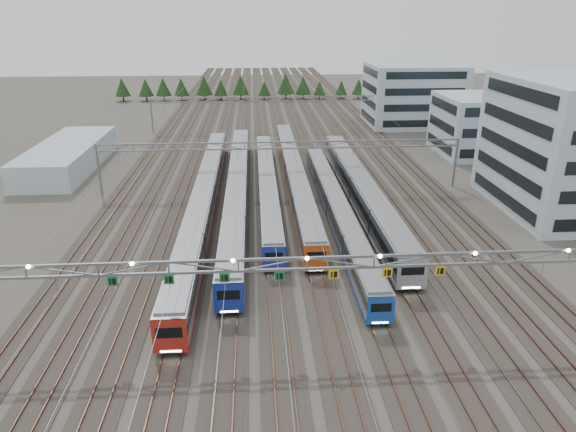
{
  "coord_description": "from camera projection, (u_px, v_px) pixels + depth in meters",
  "views": [
    {
      "loc": [
        -4.03,
        -37.38,
        26.52
      ],
      "look_at": [
        -0.21,
        20.06,
        3.5
      ],
      "focal_mm": 32.0,
      "sensor_mm": 36.0,
      "label": 1
    }
  ],
  "objects": [
    {
      "name": "train_a",
      "position": [
        205.0,
        197.0,
        72.24
      ],
      "size": [
        2.89,
        67.07,
        3.76
      ],
      "color": "black",
      "rests_on": "ground"
    },
    {
      "name": "train_e",
      "position": [
        336.0,
        207.0,
        69.55
      ],
      "size": [
        2.53,
        52.57,
        3.28
      ],
      "color": "black",
      "rests_on": "ground"
    },
    {
      "name": "train_f",
      "position": [
        360.0,
        189.0,
        74.98
      ],
      "size": [
        3.15,
        52.54,
        4.11
      ],
      "color": "black",
      "rests_on": "ground"
    },
    {
      "name": "train_d",
      "position": [
        294.0,
        174.0,
        82.96
      ],
      "size": [
        2.74,
        61.68,
        3.57
      ],
      "color": "black",
      "rests_on": "ground"
    },
    {
      "name": "treeline",
      "position": [
        283.0,
        86.0,
        163.98
      ],
      "size": [
        106.4,
        5.6,
        7.02
      ],
      "color": "#332114",
      "rests_on": "ground"
    },
    {
      "name": "train_b",
      "position": [
        237.0,
        187.0,
        76.54
      ],
      "size": [
        2.83,
        64.34,
        3.68
      ],
      "color": "black",
      "rests_on": "ground"
    },
    {
      "name": "gantry_near",
      "position": [
        306.0,
        267.0,
        41.98
      ],
      "size": [
        56.36,
        0.61,
        8.08
      ],
      "color": "slate",
      "rests_on": "ground"
    },
    {
      "name": "depot_bldg_south",
      "position": [
        573.0,
        146.0,
        71.0
      ],
      "size": [
        18.0,
        22.0,
        18.27
      ],
      "primitive_type": "cube",
      "color": "#A4BAC4",
      "rests_on": "ground"
    },
    {
      "name": "gantry_far",
      "position": [
        271.0,
        103.0,
        121.1
      ],
      "size": [
        56.36,
        0.36,
        8.0
      ],
      "color": "slate",
      "rests_on": "ground"
    },
    {
      "name": "ground",
      "position": [
        306.0,
        338.0,
        44.72
      ],
      "size": [
        400.0,
        400.0,
        0.0
      ],
      "primitive_type": "plane",
      "color": "#47423A",
      "rests_on": "ground"
    },
    {
      "name": "west_shed",
      "position": [
        68.0,
        156.0,
        92.64
      ],
      "size": [
        10.0,
        30.0,
        4.46
      ],
      "primitive_type": "cube",
      "color": "#A4BAC4",
      "rests_on": "ground"
    },
    {
      "name": "depot_bldg_north",
      "position": [
        413.0,
        95.0,
        126.84
      ],
      "size": [
        22.0,
        18.0,
        14.62
      ],
      "primitive_type": "cube",
      "color": "#A4BAC4",
      "rests_on": "ground"
    },
    {
      "name": "gantry_mid",
      "position": [
        281.0,
        151.0,
        79.41
      ],
      "size": [
        56.36,
        0.36,
        8.0
      ],
      "color": "slate",
      "rests_on": "ground"
    },
    {
      "name": "depot_bldg_mid",
      "position": [
        476.0,
        125.0,
        100.91
      ],
      "size": [
        14.0,
        16.0,
        11.4
      ],
      "primitive_type": "cube",
      "color": "#A4BAC4",
      "rests_on": "ground"
    },
    {
      "name": "train_c",
      "position": [
        267.0,
        184.0,
        78.53
      ],
      "size": [
        2.57,
        51.68,
        3.33
      ],
      "color": "black",
      "rests_on": "ground"
    },
    {
      "name": "track_bed",
      "position": [
        269.0,
        112.0,
        136.82
      ],
      "size": [
        54.0,
        260.0,
        5.42
      ],
      "color": "#2D2823",
      "rests_on": "ground"
    }
  ]
}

